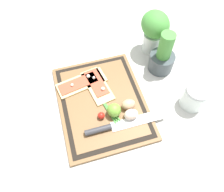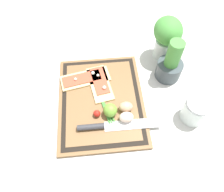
{
  "view_description": "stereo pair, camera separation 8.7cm",
  "coord_description": "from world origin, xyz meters",
  "px_view_note": "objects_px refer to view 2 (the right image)",
  "views": [
    {
      "loc": [
        0.45,
        -0.09,
        0.77
      ],
      "look_at": [
        0.0,
        0.04,
        0.03
      ],
      "focal_mm": 35.0,
      "sensor_mm": 36.0,
      "label": 1
    },
    {
      "loc": [
        0.46,
        -0.0,
        0.77
      ],
      "look_at": [
        0.0,
        0.04,
        0.03
      ],
      "focal_mm": 35.0,
      "sensor_mm": 36.0,
      "label": 2
    }
  ],
  "objects_px": {
    "pizza_slice_far": "(100,83)",
    "sauce_jar": "(195,111)",
    "cherry_tomato_red": "(97,113)",
    "knife": "(106,126)",
    "herb_pot": "(171,65)",
    "egg_pink": "(127,117)",
    "lime": "(111,110)",
    "pizza_slice_near": "(85,78)",
    "egg_brown": "(126,107)",
    "herb_glass": "(167,36)"
  },
  "relations": [
    {
      "from": "pizza_slice_far",
      "to": "sauce_jar",
      "type": "bearing_deg",
      "value": 62.62
    },
    {
      "from": "pizza_slice_far",
      "to": "cherry_tomato_red",
      "type": "relative_size",
      "value": 7.08
    },
    {
      "from": "sauce_jar",
      "to": "knife",
      "type": "bearing_deg",
      "value": -86.54
    },
    {
      "from": "knife",
      "to": "herb_pot",
      "type": "distance_m",
      "value": 0.37
    },
    {
      "from": "egg_pink",
      "to": "cherry_tomato_red",
      "type": "distance_m",
      "value": 0.11
    },
    {
      "from": "knife",
      "to": "herb_pot",
      "type": "xyz_separation_m",
      "value": [
        -0.23,
        0.29,
        0.04
      ]
    },
    {
      "from": "lime",
      "to": "cherry_tomato_red",
      "type": "distance_m",
      "value": 0.05
    },
    {
      "from": "pizza_slice_far",
      "to": "egg_pink",
      "type": "height_order",
      "value": "egg_pink"
    },
    {
      "from": "pizza_slice_near",
      "to": "egg_brown",
      "type": "xyz_separation_m",
      "value": [
        0.16,
        0.16,
        0.02
      ]
    },
    {
      "from": "pizza_slice_near",
      "to": "herb_pot",
      "type": "distance_m",
      "value": 0.36
    },
    {
      "from": "knife",
      "to": "herb_glass",
      "type": "bearing_deg",
      "value": 140.11
    },
    {
      "from": "pizza_slice_far",
      "to": "herb_glass",
      "type": "xyz_separation_m",
      "value": [
        -0.15,
        0.3,
        0.1
      ]
    },
    {
      "from": "pizza_slice_far",
      "to": "pizza_slice_near",
      "type": "bearing_deg",
      "value": -115.17
    },
    {
      "from": "egg_pink",
      "to": "cherry_tomato_red",
      "type": "xyz_separation_m",
      "value": [
        -0.03,
        -0.11,
        -0.01
      ]
    },
    {
      "from": "knife",
      "to": "egg_pink",
      "type": "bearing_deg",
      "value": 105.98
    },
    {
      "from": "herb_pot",
      "to": "pizza_slice_near",
      "type": "bearing_deg",
      "value": -90.13
    },
    {
      "from": "knife",
      "to": "lime",
      "type": "distance_m",
      "value": 0.06
    },
    {
      "from": "egg_brown",
      "to": "herb_glass",
      "type": "bearing_deg",
      "value": 143.66
    },
    {
      "from": "lime",
      "to": "sauce_jar",
      "type": "height_order",
      "value": "sauce_jar"
    },
    {
      "from": "sauce_jar",
      "to": "lime",
      "type": "bearing_deg",
      "value": -96.04
    },
    {
      "from": "lime",
      "to": "cherry_tomato_red",
      "type": "xyz_separation_m",
      "value": [
        0.0,
        -0.05,
        -0.01
      ]
    },
    {
      "from": "pizza_slice_near",
      "to": "egg_brown",
      "type": "bearing_deg",
      "value": 43.42
    },
    {
      "from": "pizza_slice_near",
      "to": "cherry_tomato_red",
      "type": "relative_size",
      "value": 7.96
    },
    {
      "from": "egg_pink",
      "to": "herb_pot",
      "type": "relative_size",
      "value": 0.28
    },
    {
      "from": "cherry_tomato_red",
      "to": "herb_glass",
      "type": "distance_m",
      "value": 0.45
    },
    {
      "from": "herb_pot",
      "to": "knife",
      "type": "bearing_deg",
      "value": -51.69
    },
    {
      "from": "lime",
      "to": "egg_brown",
      "type": "bearing_deg",
      "value": 101.39
    },
    {
      "from": "pizza_slice_near",
      "to": "knife",
      "type": "bearing_deg",
      "value": 17.12
    },
    {
      "from": "pizza_slice_near",
      "to": "sauce_jar",
      "type": "bearing_deg",
      "value": 62.96
    },
    {
      "from": "egg_pink",
      "to": "cherry_tomato_red",
      "type": "relative_size",
      "value": 1.97
    },
    {
      "from": "lime",
      "to": "herb_glass",
      "type": "xyz_separation_m",
      "value": [
        -0.3,
        0.27,
        0.08
      ]
    },
    {
      "from": "pizza_slice_near",
      "to": "herb_pot",
      "type": "bearing_deg",
      "value": 89.87
    },
    {
      "from": "egg_brown",
      "to": "cherry_tomato_red",
      "type": "height_order",
      "value": "egg_brown"
    },
    {
      "from": "knife",
      "to": "herb_pot",
      "type": "bearing_deg",
      "value": 128.31
    },
    {
      "from": "lime",
      "to": "herb_pot",
      "type": "distance_m",
      "value": 0.32
    },
    {
      "from": "herb_glass",
      "to": "lime",
      "type": "bearing_deg",
      "value": -42.38
    },
    {
      "from": "pizza_slice_near",
      "to": "lime",
      "type": "height_order",
      "value": "lime"
    },
    {
      "from": "knife",
      "to": "egg_brown",
      "type": "xyz_separation_m",
      "value": [
        -0.07,
        0.08,
        0.01
      ]
    },
    {
      "from": "egg_brown",
      "to": "sauce_jar",
      "type": "bearing_deg",
      "value": 79.82
    },
    {
      "from": "pizza_slice_near",
      "to": "herb_pot",
      "type": "xyz_separation_m",
      "value": [
        0.0,
        0.36,
        0.05
      ]
    },
    {
      "from": "knife",
      "to": "cherry_tomato_red",
      "type": "xyz_separation_m",
      "value": [
        -0.05,
        -0.03,
        0.01
      ]
    },
    {
      "from": "egg_pink",
      "to": "herb_pot",
      "type": "height_order",
      "value": "herb_pot"
    },
    {
      "from": "pizza_slice_near",
      "to": "egg_pink",
      "type": "height_order",
      "value": "egg_pink"
    },
    {
      "from": "lime",
      "to": "pizza_slice_far",
      "type": "bearing_deg",
      "value": -168.53
    },
    {
      "from": "egg_brown",
      "to": "cherry_tomato_red",
      "type": "relative_size",
      "value": 1.97
    },
    {
      "from": "pizza_slice_near",
      "to": "sauce_jar",
      "type": "relative_size",
      "value": 2.15
    },
    {
      "from": "cherry_tomato_red",
      "to": "herb_pot",
      "type": "bearing_deg",
      "value": 119.04
    },
    {
      "from": "pizza_slice_near",
      "to": "herb_glass",
      "type": "distance_m",
      "value": 0.4
    },
    {
      "from": "herb_pot",
      "to": "lime",
      "type": "bearing_deg",
      "value": -56.8
    },
    {
      "from": "cherry_tomato_red",
      "to": "egg_brown",
      "type": "bearing_deg",
      "value": 97.19
    }
  ]
}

